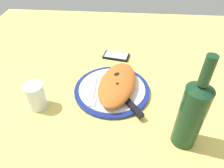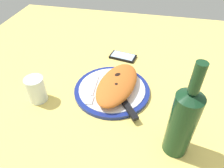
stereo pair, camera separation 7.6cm
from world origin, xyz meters
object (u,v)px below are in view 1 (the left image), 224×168
(calzone, at_px, (117,83))
(smartphone, at_px, (117,56))
(knife, at_px, (127,101))
(water_glass, at_px, (36,97))
(plate, at_px, (112,90))
(fork, at_px, (93,94))
(wine_bottle, at_px, (192,114))

(calzone, xyz_separation_m, smartphone, (-0.23, -0.02, -0.03))
(knife, bearing_deg, water_glass, -84.90)
(plate, relative_size, water_glass, 3.01)
(plate, distance_m, fork, 0.08)
(wine_bottle, bearing_deg, calzone, -133.75)
(fork, height_order, knife, knife)
(calzone, distance_m, knife, 0.08)
(plate, bearing_deg, wine_bottle, 49.01)
(smartphone, bearing_deg, plate, -0.67)
(plate, distance_m, water_glass, 0.27)
(calzone, relative_size, fork, 1.74)
(smartphone, height_order, wine_bottle, wine_bottle)
(calzone, bearing_deg, plate, -86.33)
(plate, height_order, calzone, calzone)
(calzone, relative_size, knife, 1.33)
(plate, relative_size, smartphone, 2.25)
(fork, xyz_separation_m, wine_bottle, (0.16, 0.29, 0.10))
(smartphone, distance_m, water_glass, 0.41)
(smartphone, height_order, water_glass, water_glass)
(knife, height_order, smartphone, knife)
(calzone, xyz_separation_m, knife, (0.07, 0.04, -0.02))
(plate, distance_m, knife, 0.09)
(knife, relative_size, wine_bottle, 0.68)
(wine_bottle, bearing_deg, fork, -118.48)
(smartphone, bearing_deg, calzone, 4.14)
(wine_bottle, bearing_deg, water_glass, -102.02)
(water_glass, bearing_deg, calzone, 109.90)
(calzone, relative_size, smartphone, 2.16)
(plate, height_order, smartphone, plate)
(knife, bearing_deg, plate, -139.30)
(knife, height_order, water_glass, water_glass)
(fork, bearing_deg, plate, 121.88)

